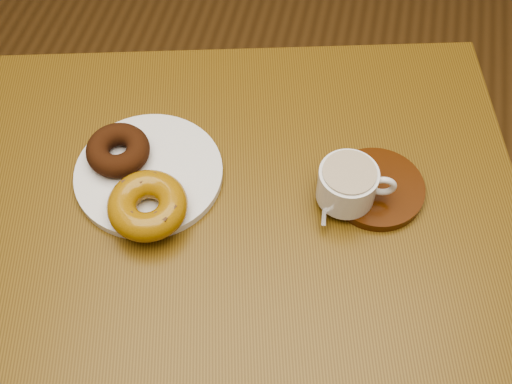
% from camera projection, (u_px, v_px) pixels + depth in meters
% --- Properties ---
extents(ground, '(6.00, 6.00, 0.00)m').
position_uv_depth(ground, '(213.00, 343.00, 1.71)').
color(ground, brown).
rests_on(ground, ground).
extents(cafe_table, '(1.00, 0.85, 0.81)m').
position_uv_depth(cafe_table, '(245.00, 238.00, 1.11)').
color(cafe_table, brown).
rests_on(cafe_table, ground).
extents(donut_plate, '(0.26, 0.26, 0.01)m').
position_uv_depth(donut_plate, '(149.00, 174.00, 1.01)').
color(donut_plate, silver).
rests_on(donut_plate, cafe_table).
extents(donut_cinnamon, '(0.11, 0.11, 0.04)m').
position_uv_depth(donut_cinnamon, '(118.00, 150.00, 1.01)').
color(donut_cinnamon, '#371A0B').
rests_on(donut_cinnamon, donut_plate).
extents(donut_caramel, '(0.15, 0.15, 0.04)m').
position_uv_depth(donut_caramel, '(148.00, 205.00, 0.95)').
color(donut_caramel, '#9A6B10').
rests_on(donut_caramel, donut_plate).
extents(saucer, '(0.16, 0.16, 0.02)m').
position_uv_depth(saucer, '(377.00, 188.00, 1.00)').
color(saucer, '#3C1B08').
rests_on(saucer, cafe_table).
extents(coffee_cup, '(0.12, 0.09, 0.06)m').
position_uv_depth(coffee_cup, '(348.00, 184.00, 0.96)').
color(coffee_cup, silver).
rests_on(coffee_cup, saucer).
extents(teaspoon, '(0.02, 0.11, 0.01)m').
position_uv_depth(teaspoon, '(326.00, 181.00, 0.99)').
color(teaspoon, silver).
rests_on(teaspoon, saucer).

